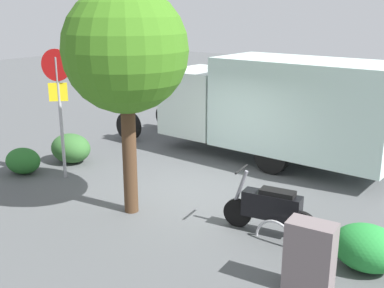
% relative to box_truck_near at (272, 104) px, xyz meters
% --- Properties ---
extents(ground_plane, '(60.00, 60.00, 0.00)m').
position_rel_box_truck_near_xyz_m(ground_plane, '(0.39, 3.36, -1.59)').
color(ground_plane, '#4F5253').
extents(box_truck_near, '(8.47, 2.49, 2.85)m').
position_rel_box_truck_near_xyz_m(box_truck_near, '(0.00, 0.00, 0.00)').
color(box_truck_near, black).
rests_on(box_truck_near, ground).
extents(motorcycle, '(1.81, 0.60, 1.20)m').
position_rel_box_truck_near_xyz_m(motorcycle, '(-2.06, 4.05, -1.07)').
color(motorcycle, black).
rests_on(motorcycle, ground).
extents(stop_sign, '(0.71, 0.33, 3.19)m').
position_rel_box_truck_near_xyz_m(stop_sign, '(3.51, 4.33, 0.54)').
color(stop_sign, '#9E9EA3').
rests_on(stop_sign, ground).
extents(street_tree, '(2.44, 2.44, 4.55)m').
position_rel_box_truck_near_xyz_m(street_tree, '(0.75, 4.84, 1.71)').
color(street_tree, '#47301E').
rests_on(street_tree, ground).
extents(utility_cabinet, '(0.74, 0.47, 1.11)m').
position_rel_box_truck_near_xyz_m(utility_cabinet, '(-3.38, 5.39, -1.04)').
color(utility_cabinet, slate).
rests_on(utility_cabinet, ground).
extents(bike_rack_hoop, '(0.85, 0.14, 0.85)m').
position_rel_box_truck_near_xyz_m(bike_rack_hoop, '(-2.30, 4.31, -1.59)').
color(bike_rack_hoop, '#B7B7BC').
rests_on(bike_rack_hoop, ground).
extents(shrub_near_sign, '(1.18, 0.96, 0.80)m').
position_rel_box_truck_near_xyz_m(shrub_near_sign, '(4.34, 3.42, -1.19)').
color(shrub_near_sign, '#32622D').
rests_on(shrub_near_sign, ground).
extents(shrub_mid_verge, '(1.11, 0.91, 0.76)m').
position_rel_box_truck_near_xyz_m(shrub_mid_verge, '(-3.90, 4.27, -1.21)').
color(shrub_mid_verge, '#268937').
rests_on(shrub_mid_verge, ground).
extents(shrub_by_tree, '(0.97, 0.79, 0.66)m').
position_rel_box_truck_near_xyz_m(shrub_by_tree, '(4.63, 4.74, -1.26)').
color(shrub_by_tree, '#266527').
rests_on(shrub_by_tree, ground).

